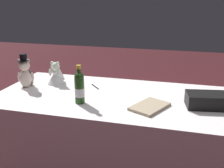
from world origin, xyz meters
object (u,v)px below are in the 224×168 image
(teddy_bear_groom, at_px, (25,73))
(signing_pen, at_px, (95,86))
(guestbook, at_px, (150,106))
(teddy_bear_bride, at_px, (57,74))
(gift_case_black, at_px, (210,100))
(champagne_bottle, at_px, (79,87))

(teddy_bear_groom, distance_m, signing_pen, 0.63)
(teddy_bear_groom, height_order, guestbook, teddy_bear_groom)
(guestbook, bearing_deg, teddy_bear_bride, -175.44)
(gift_case_black, bearing_deg, guestbook, -163.24)
(teddy_bear_groom, xyz_separation_m, teddy_bear_bride, (0.22, 0.17, -0.04))
(gift_case_black, height_order, guestbook, gift_case_black)
(teddy_bear_groom, bearing_deg, gift_case_black, -2.36)
(signing_pen, height_order, gift_case_black, gift_case_black)
(champagne_bottle, xyz_separation_m, signing_pen, (-0.01, 0.39, -0.12))
(gift_case_black, bearing_deg, champagne_bottle, -169.87)
(teddy_bear_groom, bearing_deg, signing_pen, 14.47)
(teddy_bear_groom, xyz_separation_m, guestbook, (1.13, -0.19, -0.12))
(gift_case_black, bearing_deg, signing_pen, 167.19)
(teddy_bear_groom, height_order, signing_pen, teddy_bear_groom)
(teddy_bear_groom, distance_m, champagne_bottle, 0.65)
(teddy_bear_groom, height_order, champagne_bottle, teddy_bear_groom)
(teddy_bear_groom, height_order, teddy_bear_bride, teddy_bear_groom)
(teddy_bear_groom, relative_size, teddy_bear_bride, 1.43)
(guestbook, bearing_deg, signing_pen, 173.15)
(champagne_bottle, xyz_separation_m, guestbook, (0.53, 0.04, -0.12))
(guestbook, bearing_deg, teddy_bear_groom, -163.64)
(teddy_bear_bride, relative_size, signing_pen, 1.75)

